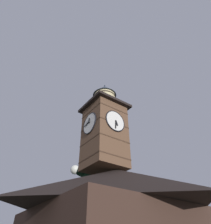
{
  "coord_description": "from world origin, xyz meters",
  "views": [
    {
      "loc": [
        9.04,
        9.72,
        2.23
      ],
      "look_at": [
        -0.32,
        -3.36,
        13.48
      ],
      "focal_mm": 32.95,
      "sensor_mm": 36.0,
      "label": 1
    }
  ],
  "objects_px": {
    "pine_tree_behind": "(89,193)",
    "moon": "(75,170)",
    "building_main": "(119,223)",
    "clock_tower": "(104,127)"
  },
  "relations": [
    {
      "from": "pine_tree_behind",
      "to": "building_main",
      "type": "bearing_deg",
      "value": 85.37
    },
    {
      "from": "pine_tree_behind",
      "to": "moon",
      "type": "height_order",
      "value": "moon"
    },
    {
      "from": "pine_tree_behind",
      "to": "moon",
      "type": "xyz_separation_m",
      "value": [
        -9.39,
        -21.74,
        10.35
      ]
    },
    {
      "from": "building_main",
      "to": "moon",
      "type": "xyz_separation_m",
      "value": [
        -9.79,
        -26.65,
        13.38
      ]
    },
    {
      "from": "pine_tree_behind",
      "to": "moon",
      "type": "relative_size",
      "value": 8.43
    },
    {
      "from": "pine_tree_behind",
      "to": "moon",
      "type": "distance_m",
      "value": 25.84
    },
    {
      "from": "clock_tower",
      "to": "moon",
      "type": "height_order",
      "value": "moon"
    },
    {
      "from": "building_main",
      "to": "moon",
      "type": "height_order",
      "value": "moon"
    },
    {
      "from": "building_main",
      "to": "pine_tree_behind",
      "type": "distance_m",
      "value": 5.78
    },
    {
      "from": "pine_tree_behind",
      "to": "clock_tower",
      "type": "bearing_deg",
      "value": 74.85
    }
  ]
}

